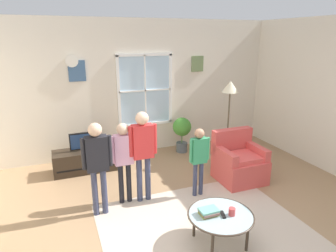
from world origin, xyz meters
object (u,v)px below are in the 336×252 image
at_px(coffee_table, 221,216).
at_px(remote_near_books, 223,215).
at_px(television, 83,141).
at_px(potted_plant_by_window, 182,130).
at_px(floor_lamp, 230,95).
at_px(person_black_shirt, 97,159).
at_px(person_red_shirt, 143,147).
at_px(person_pink_shirt, 124,154).
at_px(cup, 232,212).
at_px(armchair, 239,162).
at_px(tv_stand, 85,160).
at_px(person_green_shirt, 199,154).
at_px(book_stack, 209,212).

height_order(coffee_table, remote_near_books, remote_near_books).
xyz_separation_m(television, potted_plant_by_window, (2.10, 0.23, -0.10)).
bearing_deg(floor_lamp, coffee_table, -123.62).
bearing_deg(person_black_shirt, remote_near_books, -43.20).
bearing_deg(person_red_shirt, person_pink_shirt, 171.00).
height_order(television, cup, television).
distance_m(armchair, person_red_shirt, 1.85).
height_order(tv_stand, person_red_shirt, person_red_shirt).
xyz_separation_m(television, cup, (1.43, -2.78, -0.14)).
height_order(person_green_shirt, person_black_shirt, person_black_shirt).
bearing_deg(person_green_shirt, coffee_table, -103.62).
xyz_separation_m(remote_near_books, potted_plant_by_window, (0.78, 2.98, 0.08)).
height_order(armchair, person_pink_shirt, person_pink_shirt).
xyz_separation_m(person_red_shirt, person_pink_shirt, (-0.28, 0.04, -0.10)).
bearing_deg(person_pink_shirt, potted_plant_by_window, 44.19).
bearing_deg(armchair, television, 151.69).
height_order(armchair, book_stack, armchair).
distance_m(cup, person_red_shirt, 1.60).
bearing_deg(television, coffee_table, -64.32).
height_order(potted_plant_by_window, floor_lamp, floor_lamp).
xyz_separation_m(armchair, potted_plant_by_window, (-0.40, 1.58, 0.17)).
xyz_separation_m(person_black_shirt, potted_plant_by_window, (2.05, 1.78, -0.36)).
bearing_deg(book_stack, person_red_shirt, 109.02).
bearing_deg(coffee_table, person_pink_shirt, 122.19).
bearing_deg(person_black_shirt, book_stack, -44.98).
xyz_separation_m(coffee_table, person_black_shirt, (-1.26, 1.17, 0.47)).
height_order(book_stack, potted_plant_by_window, potted_plant_by_window).
distance_m(tv_stand, television, 0.39).
bearing_deg(potted_plant_by_window, floor_lamp, -50.30).
bearing_deg(cup, person_pink_shirt, 124.46).
xyz_separation_m(person_green_shirt, potted_plant_by_window, (0.52, 1.81, -0.20)).
bearing_deg(armchair, person_red_shirt, -177.92).
bearing_deg(television, cup, -62.85).
distance_m(tv_stand, book_stack, 2.93).
bearing_deg(person_red_shirt, person_green_shirt, -11.19).
bearing_deg(person_green_shirt, person_black_shirt, 178.88).
bearing_deg(person_pink_shirt, person_black_shirt, -155.89).
relative_size(television, remote_near_books, 3.51).
bearing_deg(potted_plant_by_window, remote_near_books, -104.60).
bearing_deg(person_red_shirt, television, 117.59).
xyz_separation_m(book_stack, person_red_shirt, (-0.44, 1.26, 0.45)).
height_order(tv_stand, book_stack, book_stack).
relative_size(coffee_table, person_red_shirt, 0.57).
bearing_deg(cup, armchair, 53.15).
distance_m(book_stack, cup, 0.28).
bearing_deg(television, person_green_shirt, -44.87).
height_order(book_stack, person_pink_shirt, person_pink_shirt).
bearing_deg(floor_lamp, television, 168.67).
bearing_deg(armchair, remote_near_books, -130.02).
height_order(person_black_shirt, person_pink_shirt, person_black_shirt).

